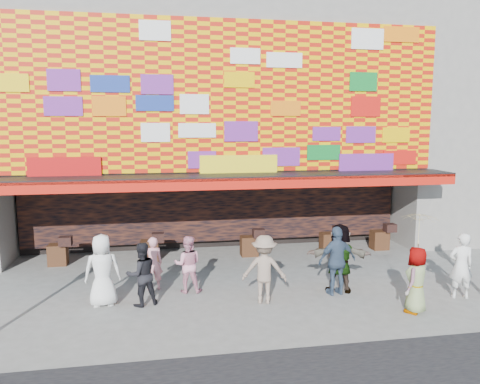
# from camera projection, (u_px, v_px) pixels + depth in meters

# --- Properties ---
(ground) EXTENTS (90.00, 90.00, 0.00)m
(ground) POSITION_uv_depth(u_px,v_px,m) (246.00, 306.00, 12.09)
(ground) COLOR slate
(ground) RESTS_ON ground
(shop_building) EXTENTS (15.20, 9.40, 10.00)m
(shop_building) POSITION_uv_depth(u_px,v_px,m) (209.00, 110.00, 19.32)
(shop_building) COLOR gray
(shop_building) RESTS_ON ground
(ped_a) EXTENTS (0.97, 0.68, 1.88)m
(ped_a) POSITION_uv_depth(u_px,v_px,m) (102.00, 270.00, 11.99)
(ped_a) COLOR white
(ped_a) RESTS_ON ground
(ped_b) EXTENTS (0.62, 0.46, 1.53)m
(ped_b) POSITION_uv_depth(u_px,v_px,m) (153.00, 264.00, 13.16)
(ped_b) COLOR pink
(ped_b) RESTS_ON ground
(ped_c) EXTENTS (0.97, 0.87, 1.66)m
(ped_c) POSITION_uv_depth(u_px,v_px,m) (142.00, 274.00, 12.01)
(ped_c) COLOR black
(ped_c) RESTS_ON ground
(ped_d) EXTENTS (1.29, 0.94, 1.80)m
(ped_d) POSITION_uv_depth(u_px,v_px,m) (264.00, 269.00, 12.20)
(ped_d) COLOR gray
(ped_d) RESTS_ON ground
(ped_e) EXTENTS (1.17, 0.63, 1.90)m
(ped_e) POSITION_uv_depth(u_px,v_px,m) (337.00, 261.00, 12.79)
(ped_e) COLOR #394B64
(ped_e) RESTS_ON ground
(ped_f) EXTENTS (1.89, 0.97, 1.95)m
(ped_f) POSITION_uv_depth(u_px,v_px,m) (340.00, 258.00, 12.98)
(ped_f) COLOR gray
(ped_f) RESTS_ON ground
(ped_g) EXTENTS (0.96, 0.93, 1.66)m
(ped_g) POSITION_uv_depth(u_px,v_px,m) (416.00, 280.00, 11.56)
(ped_g) COLOR gray
(ped_g) RESTS_ON ground
(ped_h) EXTENTS (0.72, 0.54, 1.79)m
(ped_h) POSITION_uv_depth(u_px,v_px,m) (461.00, 266.00, 12.53)
(ped_h) COLOR white
(ped_h) RESTS_ON ground
(ped_i) EXTENTS (0.85, 0.71, 1.59)m
(ped_i) POSITION_uv_depth(u_px,v_px,m) (188.00, 264.00, 12.99)
(ped_i) COLOR pink
(ped_i) RESTS_ON ground
(parasol) EXTENTS (1.11, 1.12, 1.77)m
(parasol) POSITION_uv_depth(u_px,v_px,m) (419.00, 229.00, 11.38)
(parasol) COLOR beige
(parasol) RESTS_ON ground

